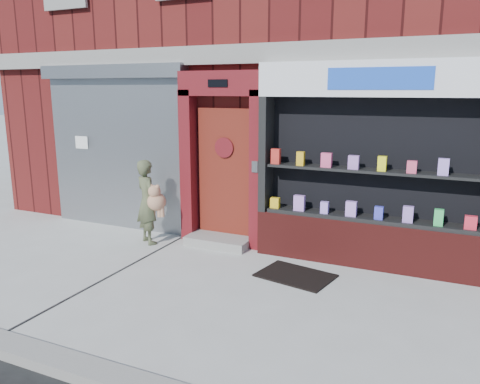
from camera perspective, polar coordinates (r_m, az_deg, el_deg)
The scene contains 8 objects.
ground at distance 6.32m, azimuth -3.52°, elevation -11.95°, with size 80.00×80.00×0.00m, color #9E9E99.
curb at distance 4.74m, azimuth -16.61°, elevation -20.65°, with size 60.00×0.30×0.12m, color gray.
building at distance 11.49m, azimuth 11.14°, elevation 19.17°, with size 12.00×8.16×8.00m.
shutter_bay at distance 9.09m, azimuth -14.85°, elevation 6.40°, with size 3.10×0.30×3.04m.
red_door_bay at distance 7.84m, azimuth -2.15°, elevation 3.99°, with size 1.52×0.58×2.90m.
pharmacy_bay at distance 7.07m, azimuth 16.11°, elevation 1.87°, with size 3.50×0.41×3.00m.
woman at distance 8.11m, azimuth -11.09°, elevation -1.15°, with size 0.68×0.57×1.45m.
doormat at distance 6.81m, azimuth 6.78°, elevation -10.07°, with size 1.02×0.71×0.03m, color black.
Camera 1 is at (2.72, -5.08, 2.61)m, focal length 35.00 mm.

